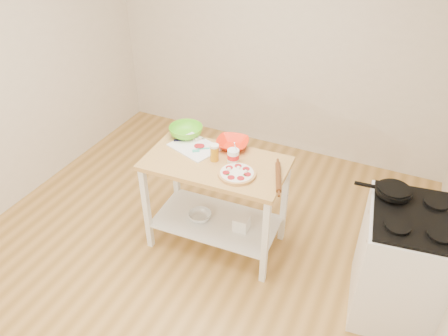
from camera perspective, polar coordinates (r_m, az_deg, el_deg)
The scene contains 15 objects.
room_shell at distance 3.11m, azimuth -6.41°, elevation 4.87°, with size 4.04×4.54×2.74m.
prep_island at distance 3.71m, azimuth -1.07°, elevation -2.37°, with size 1.20×0.69×0.90m.
gas_stove at distance 3.55m, azimuth 22.20°, elevation -11.42°, with size 0.70×0.78×1.11m.
skillet at distance 3.35m, azimuth 21.17°, elevation -2.76°, with size 0.40×0.26×0.03m.
pizza at distance 3.40m, azimuth 1.70°, elevation -0.70°, with size 0.30×0.30×0.05m.
cutting_board at distance 3.75m, azimuth -3.79°, elevation 2.85°, with size 0.48×0.42×0.04m.
spatula at distance 3.69m, azimuth -3.14°, elevation 2.42°, with size 0.13×0.12×0.01m.
knife at distance 3.83m, azimuth -5.13°, elevation 3.70°, with size 0.24×0.16×0.01m.
orange_bowl at distance 3.73m, azimuth 1.10°, elevation 3.20°, with size 0.28×0.28×0.07m, color #FF2E0E.
green_bowl at distance 3.90m, azimuth -4.99°, elevation 4.80°, with size 0.30×0.30×0.09m, color #5BC420.
beer_pint at distance 3.54m, azimuth -1.26°, elevation 2.03°, with size 0.07×0.07×0.15m.
yogurt_tub at distance 3.53m, azimuth 1.21°, elevation 1.57°, with size 0.10×0.10×0.21m.
rolling_pin at distance 3.38m, azimuth 7.11°, elevation -1.19°, with size 0.04×0.04×0.36m, color #5D3115.
shelf_glass_bowl at distance 3.96m, azimuth -3.16°, elevation -6.29°, with size 0.21×0.21×0.06m, color silver.
shelf_bin at distance 3.84m, azimuth 2.30°, elevation -7.23°, with size 0.13×0.13×0.13m, color white.
Camera 1 is at (1.45, -2.28, 2.90)m, focal length 35.00 mm.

